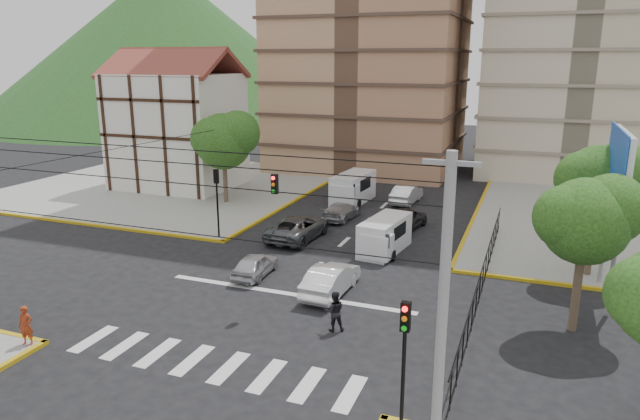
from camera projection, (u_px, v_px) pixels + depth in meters
The scene contains 25 objects.
ground at pixel (277, 303), 27.13m from camera, with size 160.00×160.00×0.00m, color black.
sidewalk_nw at pixel (172, 185), 52.07m from camera, with size 26.00×26.00×0.15m, color gray.
crosswalk_stripes at pixel (210, 364), 21.72m from camera, with size 12.00×2.40×0.01m, color silver.
stop_line at pixel (288, 293), 28.21m from camera, with size 13.00×0.40×0.01m, color silver.
tudor_building at pixel (177, 129), 50.39m from camera, with size 10.80×8.05×12.23m.
distant_hill at pixel (167, 43), 105.69m from camera, with size 70.00×70.00×28.00m, color #244B19.
park_fence at pixel (482, 295), 28.09m from camera, with size 0.10×22.50×1.66m, color black, non-canonical shape.
billboard at pixel (617, 178), 26.02m from camera, with size 0.36×6.20×8.10m.
tree_park_a at pixel (588, 218), 23.15m from camera, with size 4.41×3.60×6.83m.
tree_park_c at pixel (601, 179), 29.03m from camera, with size 4.65×3.80×7.25m.
tree_tudor at pixel (225, 139), 44.35m from camera, with size 5.39×4.40×7.43m.
traffic_light_se at pixel (404, 348), 16.60m from camera, with size 0.28×0.22×4.40m.
traffic_light_nw at pixel (217, 192), 36.06m from camera, with size 0.28×0.22×4.40m.
traffic_light_hanging at pixel (254, 191), 23.78m from camera, with size 18.00×9.12×0.92m.
utility_pole_se at pixel (442, 319), 14.68m from camera, with size 1.40×0.28×9.00m.
van_right_lane at pixel (384, 237), 33.92m from camera, with size 2.38×4.77×2.06m.
van_left_lane at pixel (352, 189), 45.66m from camera, with size 2.45×5.35×2.34m.
car_silver_front_left at pixel (255, 265), 30.38m from camera, with size 1.47×3.66×1.25m, color #B9B9BF.
car_white_front_right at pixel (331, 279), 28.06m from camera, with size 1.58×4.52×1.49m, color white.
car_grey_mid_left at pixel (298, 227), 36.60m from camera, with size 2.56×5.55×1.54m, color #515458.
car_silver_rear_left at pixel (341, 211), 41.13m from camera, with size 1.72×4.23×1.23m, color #A5A4A9.
car_darkgrey_mid_right at pixel (406, 218), 38.65m from camera, with size 1.81×4.50×1.53m, color #2A2A2C.
car_white_rear_right at pixel (407, 194), 45.73m from camera, with size 1.56×4.47×1.47m, color white.
pedestrian_sw_corner at pixel (26, 326), 22.71m from camera, with size 0.59×0.39×1.63m, color #983317.
pedestrian_crosswalk at pixel (334, 311), 24.18m from camera, with size 0.86×0.67×1.77m, color black.
Camera 1 is at (10.86, -22.69, 11.27)m, focal length 32.00 mm.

